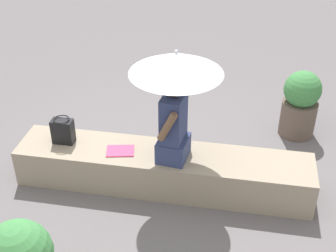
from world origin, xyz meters
TOP-DOWN VIEW (x-y plane):
  - ground_plane at (0.00, 0.00)m, footprint 14.00×14.00m
  - stone_bench at (0.00, 0.00)m, footprint 3.04×0.56m
  - person_seated at (-0.11, 0.04)m, footprint 0.32×0.49m
  - parasol at (-0.13, 0.03)m, footprint 0.87×0.87m
  - handbag_black at (1.06, -0.02)m, footprint 0.22×0.17m
  - magazine at (0.44, 0.04)m, footprint 0.32×0.25m
  - planter_far at (-1.44, -1.28)m, footprint 0.44×0.44m

SIDE VIEW (x-z plane):
  - ground_plane at x=0.00m, z-range 0.00..0.00m
  - stone_bench at x=0.00m, z-range 0.00..0.41m
  - magazine at x=0.44m, z-range 0.41..0.42m
  - planter_far at x=-1.44m, z-range 0.01..0.84m
  - handbag_black at x=1.06m, z-range 0.41..0.69m
  - person_seated at x=-0.11m, z-range 0.35..1.25m
  - parasol at x=-0.13m, z-range 0.86..2.01m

